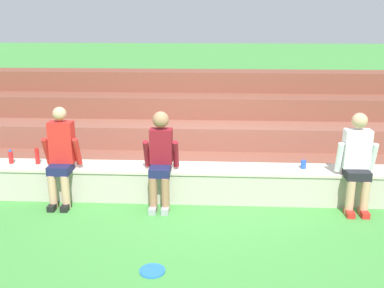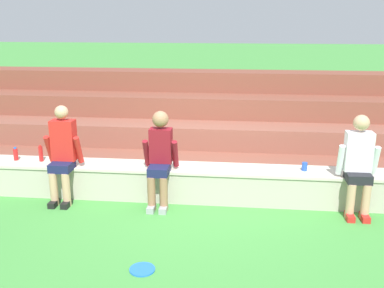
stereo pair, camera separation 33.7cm
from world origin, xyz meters
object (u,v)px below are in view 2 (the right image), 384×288
person_center (358,163)px  water_bottle_near_left (16,154)px  water_bottle_mid_left (41,154)px  person_far_left (63,152)px  plastic_cup_left_end (305,167)px  frisbee (142,269)px  person_left_of_center (160,156)px

person_center → water_bottle_near_left: size_ratio=6.68×
person_center → water_bottle_near_left: (-4.91, 0.29, -0.14)m
water_bottle_mid_left → water_bottle_near_left: (-0.40, 0.00, -0.02)m
person_far_left → plastic_cup_left_end: bearing=4.7°
person_far_left → frisbee: person_far_left is taller
water_bottle_mid_left → water_bottle_near_left: water_bottle_mid_left is taller
person_left_of_center → frisbee: (0.11, -1.72, -0.70)m
person_far_left → water_bottle_mid_left: person_far_left is taller
person_far_left → plastic_cup_left_end: size_ratio=11.62×
person_far_left → water_bottle_mid_left: size_ratio=5.62×
water_bottle_near_left → plastic_cup_left_end: bearing=-0.1°
person_center → plastic_cup_left_end: (-0.65, 0.28, -0.17)m
frisbee → water_bottle_near_left: bearing=140.0°
water_bottle_mid_left → plastic_cup_left_end: size_ratio=2.07×
person_left_of_center → water_bottle_mid_left: size_ratio=5.38×
person_far_left → water_bottle_near_left: size_ratio=6.85×
water_bottle_near_left → frisbee: (2.36, -1.99, -0.57)m
person_left_of_center → water_bottle_near_left: size_ratio=6.57×
person_center → person_left_of_center: bearing=179.5°
plastic_cup_left_end → water_bottle_mid_left: bearing=180.0°
person_far_left → frisbee: bearing=-48.6°
person_center → person_far_left: bearing=179.9°
person_left_of_center → person_center: person_center is taller
water_bottle_mid_left → frisbee: size_ratio=0.91×
person_left_of_center → frisbee: size_ratio=4.90×
person_far_left → plastic_cup_left_end: 3.42m
water_bottle_mid_left → frisbee: water_bottle_mid_left is taller
water_bottle_mid_left → frisbee: 2.85m
person_center → water_bottle_near_left: bearing=176.6°
person_center → water_bottle_mid_left: 4.52m
water_bottle_near_left → water_bottle_mid_left: bearing=-0.5°
person_left_of_center → water_bottle_mid_left: person_left_of_center is taller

